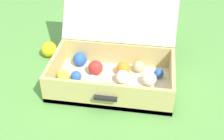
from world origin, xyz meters
TOP-DOWN VIEW (x-y plane):
  - ground_plane at (0.00, 0.00)m, footprint 16.00×16.00m
  - open_suitcase at (0.07, 0.13)m, footprint 0.63×0.61m
  - stray_ball_on_grass at (-0.34, 0.28)m, footprint 0.09×0.09m

SIDE VIEW (x-z plane):
  - ground_plane at x=0.00m, z-range 0.00..0.00m
  - stray_ball_on_grass at x=-0.34m, z-range 0.00..0.09m
  - open_suitcase at x=0.07m, z-range -0.13..0.35m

